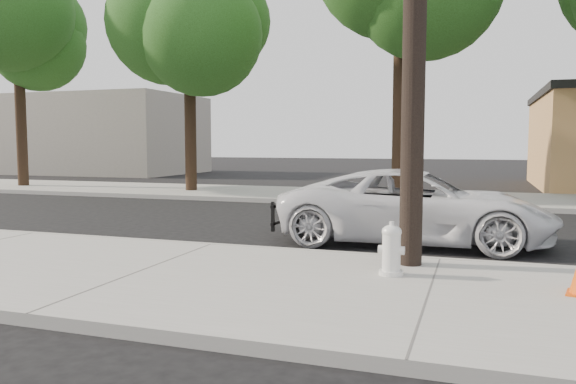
% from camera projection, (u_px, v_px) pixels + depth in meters
% --- Properties ---
extents(ground, '(120.00, 120.00, 0.00)m').
position_uv_depth(ground, '(255.00, 234.00, 12.13)').
color(ground, black).
rests_on(ground, ground).
extents(near_sidewalk, '(90.00, 4.40, 0.15)m').
position_uv_depth(near_sidewalk, '(143.00, 275.00, 8.07)').
color(near_sidewalk, gray).
rests_on(near_sidewalk, ground).
extents(far_sidewalk, '(90.00, 5.00, 0.15)m').
position_uv_depth(far_sidewalk, '(344.00, 196.00, 20.15)').
color(far_sidewalk, gray).
rests_on(far_sidewalk, ground).
extents(curb_near, '(90.00, 0.12, 0.16)m').
position_uv_depth(curb_near, '(212.00, 248.00, 10.15)').
color(curb_near, '#9E9B93').
rests_on(curb_near, ground).
extents(building_far, '(14.00, 8.00, 5.00)m').
position_uv_depth(building_far, '(89.00, 135.00, 37.18)').
color(building_far, gray).
rests_on(building_far, ground).
extents(tree_a, '(4.65, 4.50, 9.00)m').
position_uv_depth(tree_a, '(18.00, 33.00, 23.38)').
color(tree_a, black).
rests_on(tree_a, far_sidewalk).
extents(tree_b, '(4.34, 4.20, 8.45)m').
position_uv_depth(tree_b, '(192.00, 31.00, 21.06)').
color(tree_b, black).
rests_on(tree_b, far_sidewalk).
extents(police_cruiser, '(5.30, 2.55, 1.45)m').
position_uv_depth(police_cruiser, '(415.00, 207.00, 10.96)').
color(police_cruiser, silver).
rests_on(police_cruiser, ground).
extents(fire_hydrant, '(0.36, 0.34, 0.70)m').
position_uv_depth(fire_hydrant, '(391.00, 251.00, 7.72)').
color(fire_hydrant, silver).
rests_on(fire_hydrant, near_sidewalk).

